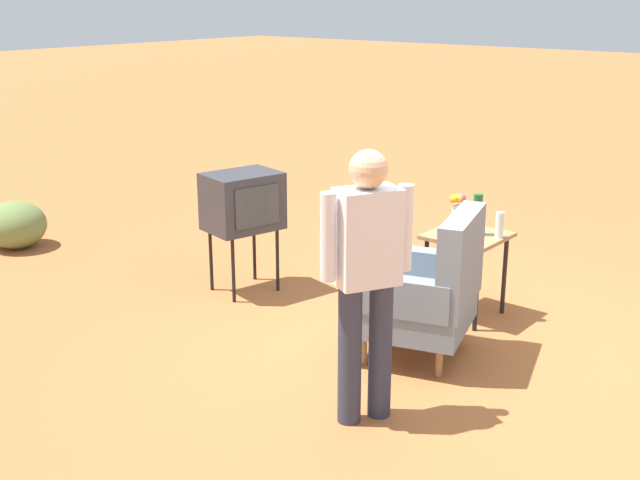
{
  "coord_description": "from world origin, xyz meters",
  "views": [
    {
      "loc": [
        4.65,
        2.68,
        2.47
      ],
      "look_at": [
        0.1,
        -1.03,
        0.65
      ],
      "focal_mm": 45.38,
      "sensor_mm": 36.0,
      "label": 1
    }
  ],
  "objects_px": {
    "person_standing": "(366,271)",
    "flower_vase": "(457,209)",
    "tv_on_stand": "(243,202)",
    "bottle_wine_green": "(477,214)",
    "armchair": "(428,290)",
    "bottle_short_clear": "(499,225)",
    "side_table": "(467,247)"
  },
  "relations": [
    {
      "from": "person_standing",
      "to": "bottle_short_clear",
      "type": "height_order",
      "value": "person_standing"
    },
    {
      "from": "bottle_short_clear",
      "to": "armchair",
      "type": "bearing_deg",
      "value": -3.29
    },
    {
      "from": "tv_on_stand",
      "to": "person_standing",
      "type": "relative_size",
      "value": 0.63
    },
    {
      "from": "person_standing",
      "to": "bottle_short_clear",
      "type": "bearing_deg",
      "value": -176.52
    },
    {
      "from": "armchair",
      "to": "bottle_short_clear",
      "type": "distance_m",
      "value": 0.96
    },
    {
      "from": "tv_on_stand",
      "to": "flower_vase",
      "type": "height_order",
      "value": "tv_on_stand"
    },
    {
      "from": "bottle_wine_green",
      "to": "bottle_short_clear",
      "type": "bearing_deg",
      "value": 102.0
    },
    {
      "from": "armchair",
      "to": "bottle_short_clear",
      "type": "relative_size",
      "value": 5.3
    },
    {
      "from": "tv_on_stand",
      "to": "bottle_short_clear",
      "type": "height_order",
      "value": "tv_on_stand"
    },
    {
      "from": "armchair",
      "to": "side_table",
      "type": "height_order",
      "value": "armchair"
    },
    {
      "from": "side_table",
      "to": "tv_on_stand",
      "type": "bearing_deg",
      "value": -67.88
    },
    {
      "from": "person_standing",
      "to": "flower_vase",
      "type": "bearing_deg",
      "value": -165.1
    },
    {
      "from": "armchair",
      "to": "side_table",
      "type": "relative_size",
      "value": 1.58
    },
    {
      "from": "person_standing",
      "to": "side_table",
      "type": "bearing_deg",
      "value": -169.2
    },
    {
      "from": "armchair",
      "to": "tv_on_stand",
      "type": "height_order",
      "value": "armchair"
    },
    {
      "from": "tv_on_stand",
      "to": "flower_vase",
      "type": "xyz_separation_m",
      "value": [
        -0.83,
        1.56,
        0.04
      ]
    },
    {
      "from": "armchair",
      "to": "tv_on_stand",
      "type": "xyz_separation_m",
      "value": [
        -0.15,
        -1.91,
        0.28
      ]
    },
    {
      "from": "armchair",
      "to": "bottle_short_clear",
      "type": "bearing_deg",
      "value": 176.71
    },
    {
      "from": "armchair",
      "to": "flower_vase",
      "type": "distance_m",
      "value": 1.08
    },
    {
      "from": "armchair",
      "to": "bottle_wine_green",
      "type": "xyz_separation_m",
      "value": [
        -0.88,
        -0.12,
        0.33
      ]
    },
    {
      "from": "side_table",
      "to": "tv_on_stand",
      "type": "height_order",
      "value": "tv_on_stand"
    },
    {
      "from": "tv_on_stand",
      "to": "flower_vase",
      "type": "bearing_deg",
      "value": 117.91
    },
    {
      "from": "person_standing",
      "to": "flower_vase",
      "type": "distance_m",
      "value": 2.0
    },
    {
      "from": "tv_on_stand",
      "to": "armchair",
      "type": "bearing_deg",
      "value": 85.53
    },
    {
      "from": "person_standing",
      "to": "bottle_wine_green",
      "type": "height_order",
      "value": "person_standing"
    },
    {
      "from": "flower_vase",
      "to": "bottle_short_clear",
      "type": "bearing_deg",
      "value": 81.63
    },
    {
      "from": "bottle_short_clear",
      "to": "tv_on_stand",
      "type": "bearing_deg",
      "value": -68.62
    },
    {
      "from": "bottle_wine_green",
      "to": "flower_vase",
      "type": "distance_m",
      "value": 0.25
    },
    {
      "from": "bottle_short_clear",
      "to": "bottle_wine_green",
      "type": "bearing_deg",
      "value": -78.0
    },
    {
      "from": "bottle_wine_green",
      "to": "armchair",
      "type": "bearing_deg",
      "value": 7.68
    },
    {
      "from": "flower_vase",
      "to": "bottle_wine_green",
      "type": "bearing_deg",
      "value": 67.4
    },
    {
      "from": "tv_on_stand",
      "to": "bottle_short_clear",
      "type": "xyz_separation_m",
      "value": [
        -0.77,
        1.96,
        -0.01
      ]
    }
  ]
}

